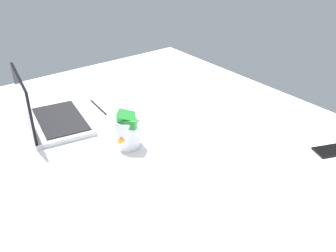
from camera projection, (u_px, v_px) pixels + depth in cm
name	position (u px, v px, depth cm)	size (l,w,h in cm)	color
bed_mattress	(168.00, 159.00, 147.14)	(180.00, 140.00, 18.00)	white
laptop	(48.00, 116.00, 149.30)	(36.19, 27.88, 23.00)	#B7BABC
snack_cup	(128.00, 131.00, 135.23)	(10.97, 10.45, 15.29)	silver
cell_phone	(334.00, 150.00, 135.08)	(6.80, 14.00, 0.80)	black
charger_cable	(98.00, 107.00, 165.60)	(17.00, 0.60, 0.60)	black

